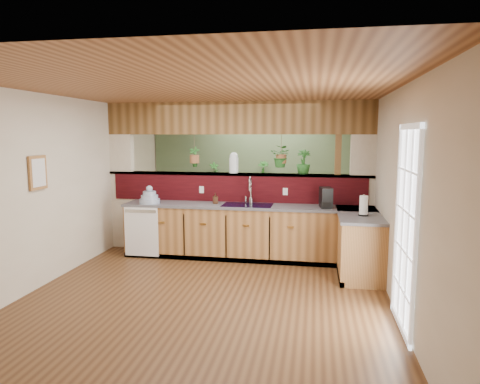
% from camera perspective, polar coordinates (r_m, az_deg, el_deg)
% --- Properties ---
extents(ground, '(4.60, 7.00, 0.01)m').
position_cam_1_polar(ground, '(6.36, -2.69, -11.13)').
color(ground, '#4F3018').
rests_on(ground, ground).
extents(ceiling, '(4.60, 7.00, 0.01)m').
position_cam_1_polar(ceiling, '(6.05, -2.85, 12.89)').
color(ceiling, brown).
rests_on(ceiling, ground).
extents(wall_back, '(4.60, 0.02, 2.60)m').
position_cam_1_polar(wall_back, '(9.50, 1.89, 3.15)').
color(wall_back, beige).
rests_on(wall_back, ground).
extents(wall_front, '(4.60, 0.02, 2.60)m').
position_cam_1_polar(wall_front, '(2.82, -18.78, -8.18)').
color(wall_front, beige).
rests_on(wall_front, ground).
extents(wall_left, '(0.02, 7.00, 2.60)m').
position_cam_1_polar(wall_left, '(6.95, -21.62, 0.94)').
color(wall_left, beige).
rests_on(wall_left, ground).
extents(wall_right, '(0.02, 7.00, 2.60)m').
position_cam_1_polar(wall_right, '(6.00, 19.19, 0.07)').
color(wall_right, beige).
rests_on(wall_right, ground).
extents(pass_through_partition, '(4.60, 0.21, 2.60)m').
position_cam_1_polar(pass_through_partition, '(7.39, -0.24, 1.00)').
color(pass_through_partition, beige).
rests_on(pass_through_partition, ground).
extents(pass_through_ledge, '(4.60, 0.21, 0.04)m').
position_cam_1_polar(pass_through_ledge, '(7.38, -0.46, 2.39)').
color(pass_through_ledge, brown).
rests_on(pass_through_ledge, ground).
extents(header_beam, '(4.60, 0.15, 0.55)m').
position_cam_1_polar(header_beam, '(7.35, -0.47, 9.83)').
color(header_beam, brown).
rests_on(header_beam, ground).
extents(sage_backwall, '(4.55, 0.02, 2.55)m').
position_cam_1_polar(sage_backwall, '(9.48, 1.87, 3.14)').
color(sage_backwall, '#546C4A').
rests_on(sage_backwall, ground).
extents(countertop, '(4.14, 1.52, 0.90)m').
position_cam_1_polar(countertop, '(6.95, 5.66, -5.69)').
color(countertop, brown).
rests_on(countertop, ground).
extents(dishwasher, '(0.58, 0.03, 0.82)m').
position_cam_1_polar(dishwasher, '(7.29, -13.02, -5.15)').
color(dishwasher, white).
rests_on(dishwasher, ground).
extents(navy_sink, '(0.82, 0.50, 0.18)m').
position_cam_1_polar(navy_sink, '(7.04, 0.99, -2.37)').
color(navy_sink, black).
rests_on(navy_sink, countertop).
extents(french_door, '(0.06, 1.02, 2.16)m').
position_cam_1_polar(french_door, '(4.77, 21.16, -4.95)').
color(french_door, white).
rests_on(french_door, ground).
extents(framed_print, '(0.04, 0.35, 0.45)m').
position_cam_1_polar(framed_print, '(6.24, -25.34, 2.34)').
color(framed_print, brown).
rests_on(framed_print, wall_left).
extents(faucet, '(0.20, 0.20, 0.46)m').
position_cam_1_polar(faucet, '(7.14, 1.37, 0.41)').
color(faucet, '#B7B7B2').
rests_on(faucet, countertop).
extents(dish_stack, '(0.35, 0.35, 0.30)m').
position_cam_1_polar(dish_stack, '(7.34, -11.96, -0.76)').
color(dish_stack, '#8F9FB9').
rests_on(dish_stack, countertop).
extents(soap_dispenser, '(0.11, 0.11, 0.18)m').
position_cam_1_polar(soap_dispenser, '(7.17, -3.31, -0.84)').
color(soap_dispenser, '#3C2415').
rests_on(soap_dispenser, countertop).
extents(coffee_maker, '(0.17, 0.29, 0.32)m').
position_cam_1_polar(coffee_maker, '(6.88, 11.37, -0.85)').
color(coffee_maker, black).
rests_on(coffee_maker, countertop).
extents(paper_towel, '(0.14, 0.14, 0.31)m').
position_cam_1_polar(paper_towel, '(6.34, 16.16, -1.80)').
color(paper_towel, black).
rests_on(paper_towel, countertop).
extents(glass_jar, '(0.16, 0.16, 0.36)m').
position_cam_1_polar(glass_jar, '(7.37, -0.83, 3.93)').
color(glass_jar, silver).
rests_on(glass_jar, pass_through_ledge).
extents(ledge_plant_right, '(0.28, 0.28, 0.41)m').
position_cam_1_polar(ledge_plant_right, '(7.24, 8.45, 4.00)').
color(ledge_plant_right, '#21561E').
rests_on(ledge_plant_right, pass_through_ledge).
extents(hanging_plant_a, '(0.19, 0.16, 0.50)m').
position_cam_1_polar(hanging_plant_a, '(7.52, -6.11, 5.52)').
color(hanging_plant_a, brown).
rests_on(hanging_plant_a, header_beam).
extents(hanging_plant_b, '(0.41, 0.39, 0.48)m').
position_cam_1_polar(hanging_plant_b, '(7.25, 5.54, 6.02)').
color(hanging_plant_b, brown).
rests_on(hanging_plant_b, header_beam).
extents(shelving_console, '(1.69, 0.63, 1.10)m').
position_cam_1_polar(shelving_console, '(9.39, -0.09, -1.81)').
color(shelving_console, black).
rests_on(shelving_console, ground).
extents(shelf_plant_a, '(0.25, 0.21, 0.40)m').
position_cam_1_polar(shelf_plant_a, '(9.41, -3.48, 2.79)').
color(shelf_plant_a, '#21561E').
rests_on(shelf_plant_a, shelving_console).
extents(shelf_plant_b, '(0.24, 0.24, 0.43)m').
position_cam_1_polar(shelf_plant_b, '(9.22, 3.10, 2.79)').
color(shelf_plant_b, '#21561E').
rests_on(shelf_plant_b, shelving_console).
extents(floor_plant, '(0.76, 0.66, 0.80)m').
position_cam_1_polar(floor_plant, '(8.52, 4.41, -3.49)').
color(floor_plant, '#21561E').
rests_on(floor_plant, ground).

